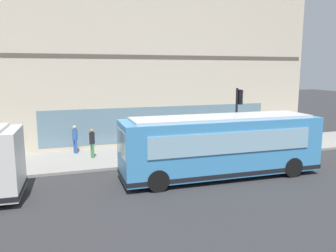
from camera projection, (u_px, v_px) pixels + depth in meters
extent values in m
plane|color=#2D2D30|center=(204.00, 177.00, 16.84)|extent=(120.00, 120.00, 0.00)
cube|color=gray|center=(172.00, 153.00, 21.45)|extent=(4.68, 40.00, 0.15)
cube|color=beige|center=(144.00, 66.00, 27.05)|extent=(9.27, 22.99, 11.21)
cube|color=brown|center=(160.00, 57.00, 22.76)|extent=(0.36, 22.53, 0.24)
cube|color=slate|center=(161.00, 124.00, 23.43)|extent=(0.12, 16.09, 2.40)
cube|color=#3F8CC6|center=(221.00, 145.00, 16.73)|extent=(2.71, 10.05, 2.70)
cube|color=silver|center=(222.00, 117.00, 16.49)|extent=(2.31, 9.04, 0.12)
cube|color=#8CB2C6|center=(122.00, 143.00, 15.20)|extent=(2.20, 0.13, 1.20)
cube|color=#8CB2C6|center=(211.00, 133.00, 17.86)|extent=(0.23, 8.20, 1.00)
cube|color=#8CB2C6|center=(234.00, 143.00, 15.46)|extent=(0.23, 8.20, 1.00)
cube|color=black|center=(221.00, 168.00, 16.92)|extent=(2.75, 10.09, 0.20)
cylinder|color=black|center=(146.00, 166.00, 16.94)|extent=(0.32, 1.01, 1.00)
cylinder|color=black|center=(158.00, 181.00, 14.77)|extent=(0.32, 1.01, 1.00)
cylinder|color=black|center=(266.00, 156.00, 18.99)|extent=(0.32, 1.01, 1.00)
cylinder|color=black|center=(292.00, 167.00, 16.82)|extent=(0.32, 1.01, 1.00)
cylinder|color=black|center=(236.00, 121.00, 20.69)|extent=(0.14, 0.14, 4.07)
cube|color=black|center=(240.00, 97.00, 20.50)|extent=(0.32, 0.24, 0.90)
sphere|color=red|center=(242.00, 92.00, 20.50)|extent=(0.20, 0.20, 0.20)
sphere|color=yellow|center=(242.00, 97.00, 20.55)|extent=(0.20, 0.20, 0.20)
sphere|color=green|center=(241.00, 101.00, 20.59)|extent=(0.20, 0.20, 0.20)
cylinder|color=red|center=(243.00, 144.00, 22.36)|extent=(0.24, 0.24, 0.55)
sphere|color=red|center=(244.00, 139.00, 22.30)|extent=(0.22, 0.22, 0.22)
cylinder|color=red|center=(246.00, 143.00, 22.41)|extent=(0.10, 0.12, 0.10)
cylinder|color=red|center=(242.00, 143.00, 22.51)|extent=(0.12, 0.10, 0.10)
cylinder|color=#3F8C4C|center=(93.00, 151.00, 19.81)|extent=(0.14, 0.14, 0.85)
cylinder|color=#3F8C4C|center=(92.00, 150.00, 19.96)|extent=(0.14, 0.14, 0.85)
cylinder|color=black|center=(92.00, 138.00, 19.76)|extent=(0.32, 0.32, 0.67)
sphere|color=#9E704C|center=(92.00, 131.00, 19.68)|extent=(0.23, 0.23, 0.23)
cylinder|color=#8C3F8C|center=(144.00, 147.00, 20.90)|extent=(0.14, 0.14, 0.86)
cylinder|color=#8C3F8C|center=(141.00, 147.00, 20.88)|extent=(0.14, 0.14, 0.86)
cylinder|color=#B23338|center=(143.00, 135.00, 20.76)|extent=(0.32, 0.32, 0.68)
sphere|color=beige|center=(143.00, 127.00, 20.69)|extent=(0.23, 0.23, 0.23)
cylinder|color=#3359A5|center=(76.00, 147.00, 20.89)|extent=(0.14, 0.14, 0.85)
cylinder|color=#3359A5|center=(75.00, 146.00, 21.01)|extent=(0.14, 0.14, 0.85)
cylinder|color=#3359A5|center=(75.00, 135.00, 20.83)|extent=(0.32, 0.32, 0.68)
sphere|color=tan|center=(74.00, 127.00, 20.75)|extent=(0.23, 0.23, 0.23)
cylinder|color=gold|center=(263.00, 142.00, 22.31)|extent=(0.14, 0.14, 0.87)
cylinder|color=gold|center=(264.00, 142.00, 22.14)|extent=(0.14, 0.14, 0.87)
cylinder|color=#8C3F8C|center=(264.00, 131.00, 22.10)|extent=(0.32, 0.32, 0.69)
sphere|color=#9E704C|center=(264.00, 124.00, 22.02)|extent=(0.23, 0.23, 0.23)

